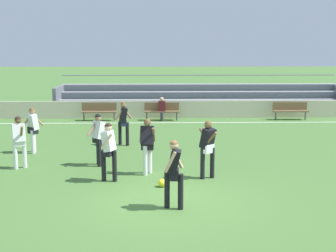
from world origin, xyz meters
name	(u,v)px	position (x,y,z in m)	size (l,w,h in m)	color
ground_plane	(169,202)	(0.00, 0.00, 0.00)	(160.00, 160.00, 0.00)	#477033
field_line_sideline	(162,123)	(0.00, 11.84, 0.00)	(44.00, 0.12, 0.01)	white
sideline_wall	(162,109)	(0.00, 13.45, 0.46)	(48.00, 0.16, 0.92)	beige
bleacher_stand	(201,98)	(2.33, 15.46, 0.86)	(16.53, 2.82, 2.11)	#B2B2B7
bench_far_right	(99,110)	(-3.24, 12.73, 0.55)	(1.80, 0.40, 0.90)	brown
bench_near_bin	(162,110)	(0.00, 12.73, 0.55)	(1.80, 0.40, 0.90)	brown
bench_near_wall_gap	(290,109)	(6.73, 12.73, 0.55)	(1.80, 0.40, 0.90)	brown
spectator_seated	(162,107)	(0.00, 12.62, 0.70)	(0.36, 0.42, 1.21)	#2D2D38
player_dark_on_ball	(208,144)	(1.17, 2.00, 1.01)	(0.51, 0.74, 1.69)	black
player_dark_deep_cover	(147,141)	(-0.56, 2.50, 1.00)	(0.47, 0.47, 1.67)	white
player_white_trailing_run	(33,126)	(-4.69, 5.40, 0.96)	(0.71, 0.48, 1.63)	white
player_white_wide_right	(109,147)	(-1.63, 1.79, 0.99)	(0.44, 0.60, 1.67)	black
player_white_overlapping	(19,138)	(-4.54, 3.24, 0.98)	(0.49, 0.69, 1.65)	white
player_dark_dropping_back	(123,119)	(-1.55, 6.61, 1.01)	(0.66, 0.46, 1.69)	black
player_dark_challenging	(174,168)	(0.10, -0.46, 0.97)	(0.47, 0.48, 1.64)	black
player_white_pressing_high	(98,135)	(-2.13, 3.55, 0.99)	(0.71, 0.51, 1.66)	black
soccer_ball	(162,183)	(-0.15, 1.21, 0.11)	(0.22, 0.22, 0.22)	yellow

